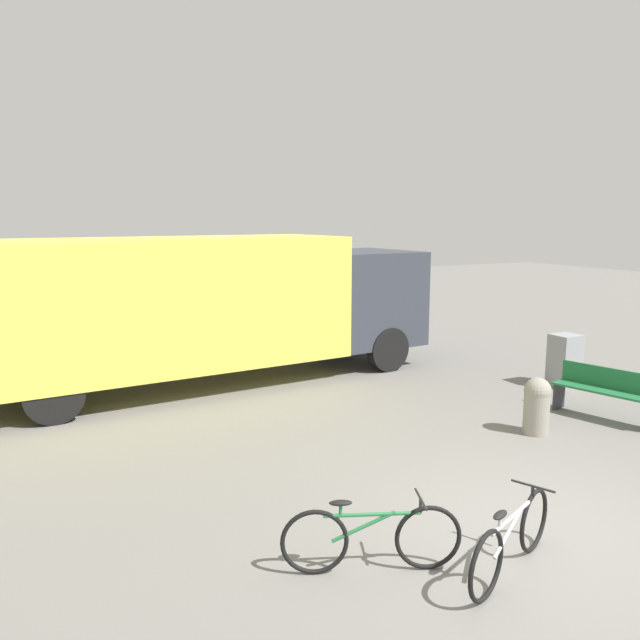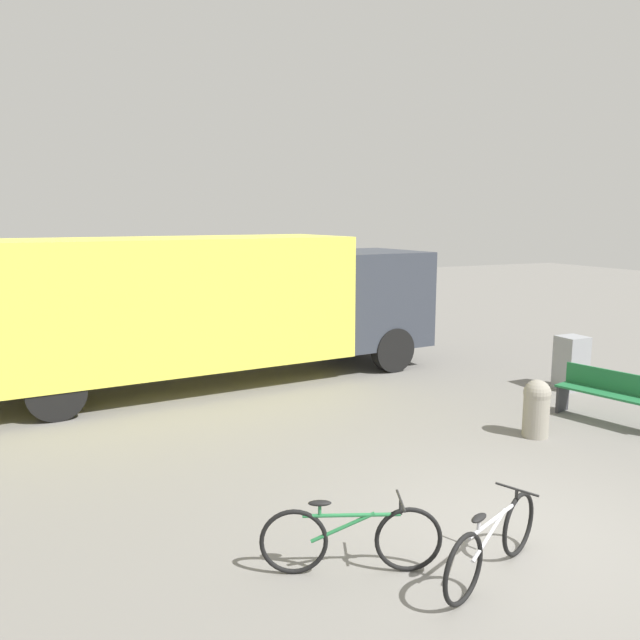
% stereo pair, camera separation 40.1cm
% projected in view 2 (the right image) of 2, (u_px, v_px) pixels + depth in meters
% --- Properties ---
extents(ground_plane, '(60.00, 60.00, 0.00)m').
position_uv_depth(ground_plane, '(526.00, 533.00, 6.64)').
color(ground_plane, slate).
extents(delivery_truck, '(9.76, 3.09, 2.93)m').
position_uv_depth(delivery_truck, '(205.00, 302.00, 12.38)').
color(delivery_truck, '#EAE04C').
rests_on(delivery_truck, ground).
extents(park_bench, '(0.81, 1.72, 0.84)m').
position_uv_depth(park_bench, '(610.00, 394.00, 10.15)').
color(park_bench, '#1E6638').
rests_on(park_bench, ground).
extents(bicycle_near, '(1.61, 0.73, 0.73)m').
position_uv_depth(bicycle_near, '(351.00, 538.00, 5.84)').
color(bicycle_near, black).
rests_on(bicycle_near, ground).
extents(bicycle_middle, '(1.61, 0.74, 0.73)m').
position_uv_depth(bicycle_middle, '(493.00, 543.00, 5.76)').
color(bicycle_middle, black).
rests_on(bicycle_middle, ground).
extents(bollard_near_bench, '(0.41, 0.41, 0.89)m').
position_uv_depth(bollard_near_bench, '(537.00, 406.00, 9.48)').
color(bollard_near_bench, gray).
rests_on(bollard_near_bench, ground).
extents(utility_box, '(0.51, 0.48, 1.05)m').
position_uv_depth(utility_box, '(571.00, 363.00, 12.11)').
color(utility_box, gray).
rests_on(utility_box, ground).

